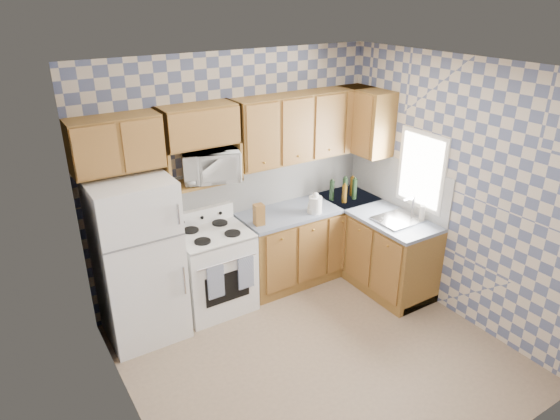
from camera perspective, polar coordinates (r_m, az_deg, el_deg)
The scene contains 31 objects.
floor at distance 5.07m, azimuth 4.22°, elevation -16.17°, with size 3.40×3.40×0.00m, color #7C6651.
back_wall at distance 5.58m, azimuth -5.11°, elevation 3.83°, with size 3.40×0.02×2.70m, color slate.
right_wall at distance 5.44m, azimuth 19.28°, elevation 2.01°, with size 0.02×3.20×2.70m, color slate.
backsplash_back at distance 5.80m, azimuth -1.50°, elevation 3.15°, with size 2.60×0.01×0.56m, color white.
backsplash_right at distance 5.97m, azimuth 13.19°, elevation 3.14°, with size 0.01×1.60×0.56m, color white.
refrigerator at distance 5.07m, azimuth -15.95°, elevation -5.54°, with size 0.75×0.70×1.68m, color white.
stove_body at distance 5.51m, azimuth -7.56°, elevation -6.91°, with size 0.76×0.65×0.90m, color white.
cooktop at distance 5.30m, azimuth -7.82°, elevation -2.68°, with size 0.76×0.65×0.03m, color silver.
backguard at distance 5.48m, azimuth -9.09°, elevation -0.69°, with size 0.76×0.08×0.17m, color white.
dish_towel_left at distance 5.15m, azimuth -7.34°, elevation -8.12°, with size 0.18×0.03×0.38m, color navy.
dish_towel_right at distance 5.28m, azimuth -3.93°, elevation -7.10°, with size 0.18×0.03×0.38m, color navy.
base_cabinets_back at distance 6.10m, azimuth 3.41°, elevation -3.60°, with size 1.75×0.60×0.88m, color brown.
base_cabinets_right at distance 6.09m, azimuth 10.57°, elevation -4.05°, with size 0.60×1.60×0.88m, color brown.
countertop_back at distance 5.90m, azimuth 3.54°, elevation 0.34°, with size 1.77×0.63×0.04m, color slate.
countertop_right at distance 5.89m, azimuth 10.87°, elevation -0.11°, with size 0.63×1.60×0.04m, color slate.
upper_cabinets_back at distance 5.70m, azimuth 2.96°, elevation 9.61°, with size 1.75×0.33×0.74m, color brown.
upper_cabinets_fridge at distance 4.81m, azimuth -18.30°, elevation 7.20°, with size 0.82×0.33×0.50m, color brown.
upper_cabinets_right at distance 5.99m, azimuth 9.66°, elevation 10.02°, with size 0.33×0.70×0.74m, color brown.
microwave_shelf at distance 5.22m, azimuth -8.89°, elevation 3.20°, with size 0.80×0.33×0.03m, color brown.
microwave at distance 5.17m, azimuth -7.94°, elevation 5.09°, with size 0.57×0.39×0.32m, color white.
sink at distance 5.66m, azimuth 13.30°, elevation -1.09°, with size 0.48×0.40×0.03m, color #B7B7BC.
window at distance 5.66m, azimuth 15.86°, elevation 4.39°, with size 0.02×0.66×0.86m, color white.
bottle_0 at distance 6.07m, azimuth 7.42°, elevation 2.46°, with size 0.06×0.06×0.27m, color black.
bottle_1 at distance 6.09m, azimuth 8.50°, elevation 2.38°, with size 0.06×0.06×0.25m, color black.
bottle_2 at distance 6.20m, azimuth 8.25°, elevation 2.68°, with size 0.06×0.06×0.23m, color #4D330C.
bottle_3 at distance 5.98m, azimuth 7.37°, elevation 1.85°, with size 0.06×0.06×0.22m, color #4D330C.
bottle_4 at distance 6.03m, azimuth 5.95°, elevation 2.25°, with size 0.06×0.06×0.24m, color black.
knife_block at distance 5.37m, azimuth -2.42°, elevation -0.53°, with size 0.11×0.11×0.23m, color brown.
electric_kettle at distance 5.67m, azimuth 4.06°, elevation 0.59°, with size 0.15×0.15×0.19m, color white.
food_containers at distance 5.70m, azimuth 3.90°, elevation 0.25°, with size 0.16×0.16×0.11m, color beige, non-canonical shape.
soap_bottle at distance 5.69m, azimuth 15.94°, elevation -0.35°, with size 0.06×0.06×0.17m, color beige.
Camera 1 is at (-2.36, -3.07, 3.26)m, focal length 32.00 mm.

